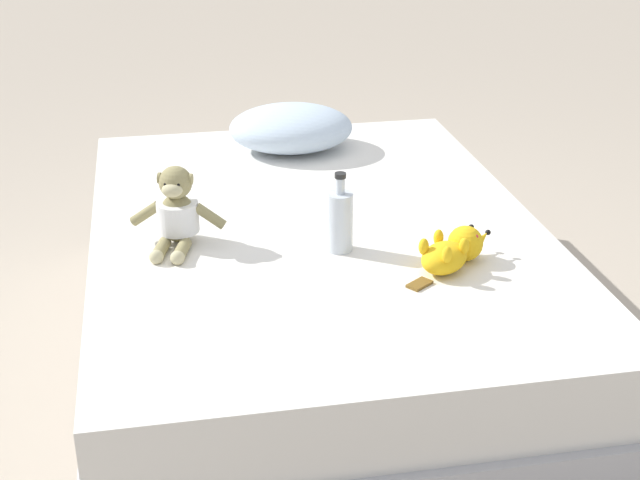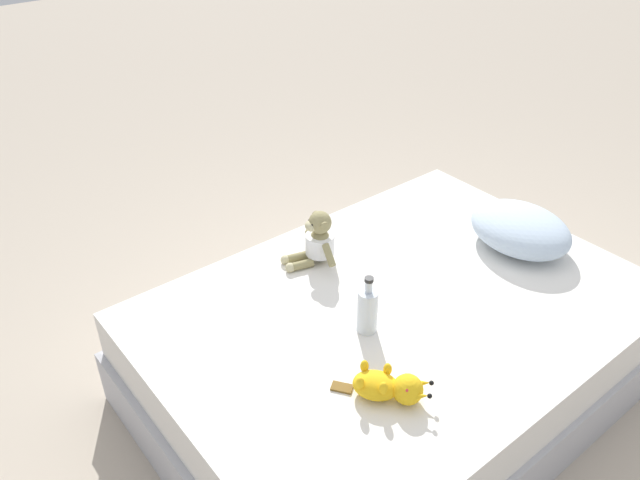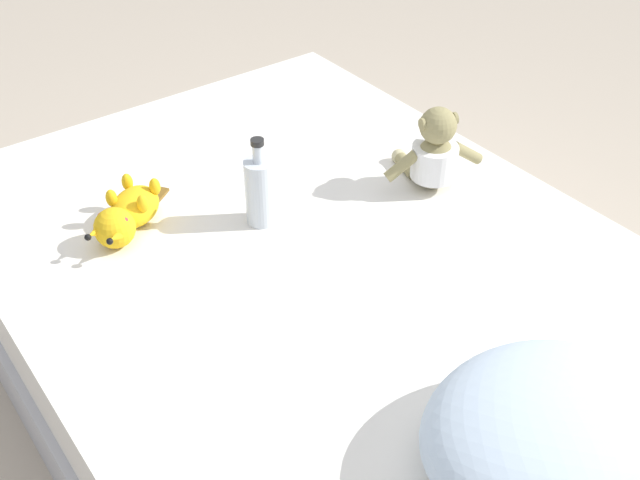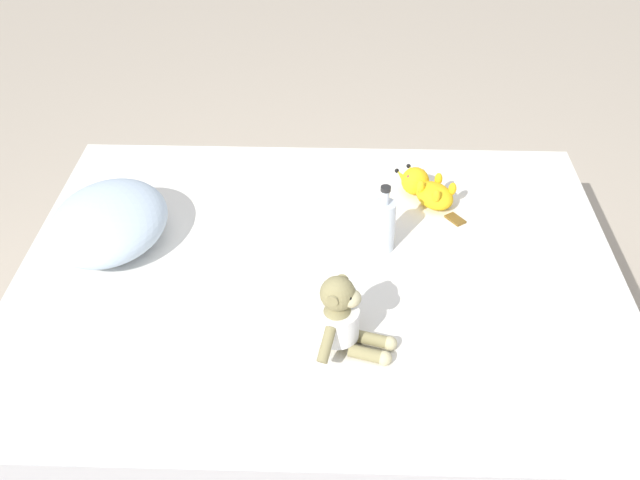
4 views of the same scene
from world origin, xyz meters
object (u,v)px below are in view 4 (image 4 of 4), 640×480
object	(u,v)px
pillow	(109,222)
bed	(320,306)
glass_bottle	(384,225)
plush_monkey	(341,319)
plush_yellow_creature	(426,189)

from	to	relation	value
pillow	bed	bearing A→B (deg)	-92.87
pillow	glass_bottle	world-z (taller)	glass_bottle
bed	glass_bottle	size ratio (longest dim) A/B	8.31
bed	plush_monkey	distance (m)	0.54
pillow	plush_monkey	xyz separation A→B (m)	(-0.46, -0.76, 0.01)
bed	pillow	distance (m)	0.76
plush_yellow_creature	glass_bottle	distance (m)	0.33
bed	plush_yellow_creature	world-z (taller)	plush_yellow_creature
plush_monkey	glass_bottle	size ratio (longest dim) A/B	1.20
plush_monkey	plush_yellow_creature	bearing A→B (deg)	-21.84
plush_yellow_creature	pillow	bearing A→B (deg)	105.05
plush_yellow_creature	plush_monkey	bearing A→B (deg)	158.16
pillow	glass_bottle	bearing A→B (deg)	-90.15
bed	plush_monkey	xyz separation A→B (m)	(-0.42, -0.07, 0.33)
plush_monkey	plush_yellow_creature	world-z (taller)	plush_monkey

